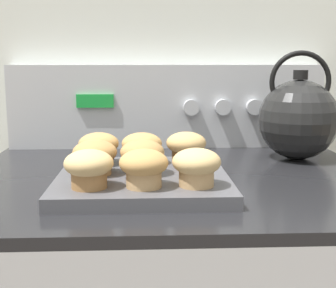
{
  "coord_description": "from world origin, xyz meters",
  "views": [
    {
      "loc": [
        -0.05,
        -0.52,
        1.1
      ],
      "look_at": [
        -0.01,
        0.28,
        0.95
      ],
      "focal_mm": 50.0,
      "sensor_mm": 36.0,
      "label": 1
    }
  ],
  "objects_px": {
    "muffin_pan": "(143,180)",
    "muffin_r2_c2": "(186,146)",
    "muffin_r1_c0": "(95,156)",
    "muffin_r0_c2": "(197,166)",
    "muffin_r2_c1": "(142,147)",
    "muffin_r2_c0": "(99,147)",
    "muffin_r0_c1": "(144,167)",
    "muffin_r0_c0": "(89,167)",
    "muffin_r1_c1": "(142,156)",
    "tea_kettle": "(299,118)"
  },
  "relations": [
    {
      "from": "muffin_r0_c1",
      "to": "muffin_r2_c0",
      "type": "relative_size",
      "value": 1.0
    },
    {
      "from": "muffin_r0_c2",
      "to": "muffin_r2_c1",
      "type": "relative_size",
      "value": 1.0
    },
    {
      "from": "muffin_r2_c2",
      "to": "tea_kettle",
      "type": "height_order",
      "value": "tea_kettle"
    },
    {
      "from": "muffin_r0_c1",
      "to": "muffin_r0_c2",
      "type": "distance_m",
      "value": 0.08
    },
    {
      "from": "muffin_r0_c2",
      "to": "muffin_r1_c0",
      "type": "bearing_deg",
      "value": 153.19
    },
    {
      "from": "muffin_pan",
      "to": "tea_kettle",
      "type": "bearing_deg",
      "value": 32.52
    },
    {
      "from": "muffin_r1_c0",
      "to": "muffin_r0_c0",
      "type": "bearing_deg",
      "value": -89.96
    },
    {
      "from": "muffin_r0_c2",
      "to": "muffin_r2_c1",
      "type": "xyz_separation_m",
      "value": [
        -0.08,
        0.16,
        0.0
      ]
    },
    {
      "from": "muffin_r2_c0",
      "to": "tea_kettle",
      "type": "distance_m",
      "value": 0.44
    },
    {
      "from": "muffin_r2_c0",
      "to": "muffin_r2_c2",
      "type": "relative_size",
      "value": 1.0
    },
    {
      "from": "muffin_r0_c2",
      "to": "tea_kettle",
      "type": "relative_size",
      "value": 0.32
    },
    {
      "from": "muffin_r1_c0",
      "to": "muffin_r0_c2",
      "type": "bearing_deg",
      "value": -26.81
    },
    {
      "from": "muffin_r1_c0",
      "to": "muffin_r1_c1",
      "type": "relative_size",
      "value": 1.0
    },
    {
      "from": "muffin_r0_c2",
      "to": "muffin_r1_c1",
      "type": "relative_size",
      "value": 1.0
    },
    {
      "from": "muffin_r1_c1",
      "to": "muffin_r2_c1",
      "type": "height_order",
      "value": "same"
    },
    {
      "from": "muffin_r0_c1",
      "to": "muffin_r2_c2",
      "type": "relative_size",
      "value": 1.0
    },
    {
      "from": "muffin_r0_c0",
      "to": "muffin_r0_c2",
      "type": "bearing_deg",
      "value": 1.07
    },
    {
      "from": "muffin_r0_c2",
      "to": "muffin_r2_c0",
      "type": "bearing_deg",
      "value": 134.93
    },
    {
      "from": "muffin_r0_c2",
      "to": "muffin_r2_c0",
      "type": "height_order",
      "value": "same"
    },
    {
      "from": "muffin_r2_c0",
      "to": "muffin_r2_c1",
      "type": "relative_size",
      "value": 1.0
    },
    {
      "from": "muffin_r2_c1",
      "to": "muffin_pan",
      "type": "bearing_deg",
      "value": -88.67
    },
    {
      "from": "muffin_r0_c2",
      "to": "muffin_r1_c0",
      "type": "relative_size",
      "value": 1.0
    },
    {
      "from": "muffin_r2_c1",
      "to": "muffin_r2_c0",
      "type": "bearing_deg",
      "value": 176.34
    },
    {
      "from": "muffin_r0_c1",
      "to": "muffin_r0_c2",
      "type": "height_order",
      "value": "same"
    },
    {
      "from": "muffin_r0_c0",
      "to": "muffin_r2_c0",
      "type": "xyz_separation_m",
      "value": [
        -0.0,
        0.17,
        0.0
      ]
    },
    {
      "from": "muffin_r0_c1",
      "to": "muffin_r2_c2",
      "type": "bearing_deg",
      "value": 64.96
    },
    {
      "from": "muffin_pan",
      "to": "muffin_r2_c0",
      "type": "distance_m",
      "value": 0.12
    },
    {
      "from": "muffin_r0_c0",
      "to": "muffin_r2_c2",
      "type": "distance_m",
      "value": 0.23
    },
    {
      "from": "muffin_r1_c0",
      "to": "muffin_r2_c2",
      "type": "height_order",
      "value": "same"
    },
    {
      "from": "muffin_pan",
      "to": "muffin_r1_c1",
      "type": "distance_m",
      "value": 0.04
    },
    {
      "from": "muffin_r1_c1",
      "to": "tea_kettle",
      "type": "bearing_deg",
      "value": 32.53
    },
    {
      "from": "muffin_r1_c1",
      "to": "tea_kettle",
      "type": "xyz_separation_m",
      "value": [
        0.34,
        0.21,
        0.04
      ]
    },
    {
      "from": "muffin_pan",
      "to": "muffin_r2_c2",
      "type": "xyz_separation_m",
      "value": [
        0.08,
        0.08,
        0.04
      ]
    },
    {
      "from": "muffin_r1_c0",
      "to": "muffin_r2_c0",
      "type": "bearing_deg",
      "value": 91.18
    },
    {
      "from": "muffin_r2_c0",
      "to": "muffin_r2_c2",
      "type": "xyz_separation_m",
      "value": [
        0.16,
        0.0,
        0.0
      ]
    },
    {
      "from": "muffin_r2_c2",
      "to": "muffin_r2_c0",
      "type": "bearing_deg",
      "value": -179.85
    },
    {
      "from": "tea_kettle",
      "to": "muffin_r2_c1",
      "type": "bearing_deg",
      "value": -158.23
    },
    {
      "from": "muffin_r0_c0",
      "to": "muffin_r0_c2",
      "type": "xyz_separation_m",
      "value": [
        0.16,
        0.0,
        0.0
      ]
    },
    {
      "from": "muffin_pan",
      "to": "muffin_r1_c1",
      "type": "relative_size",
      "value": 3.84
    },
    {
      "from": "muffin_r1_c1",
      "to": "muffin_r2_c2",
      "type": "distance_m",
      "value": 0.12
    },
    {
      "from": "muffin_r0_c2",
      "to": "tea_kettle",
      "type": "height_order",
      "value": "tea_kettle"
    },
    {
      "from": "muffin_r0_c2",
      "to": "muffin_r2_c2",
      "type": "relative_size",
      "value": 1.0
    },
    {
      "from": "muffin_r0_c1",
      "to": "tea_kettle",
      "type": "bearing_deg",
      "value": 41.75
    },
    {
      "from": "muffin_r0_c1",
      "to": "muffin_r1_c1",
      "type": "bearing_deg",
      "value": 91.87
    },
    {
      "from": "muffin_pan",
      "to": "muffin_r1_c1",
      "type": "bearing_deg",
      "value": -144.23
    },
    {
      "from": "muffin_pan",
      "to": "muffin_r2_c1",
      "type": "xyz_separation_m",
      "value": [
        -0.0,
        0.08,
        0.04
      ]
    },
    {
      "from": "muffin_r2_c0",
      "to": "muffin_r2_c2",
      "type": "distance_m",
      "value": 0.16
    },
    {
      "from": "muffin_r2_c1",
      "to": "tea_kettle",
      "type": "distance_m",
      "value": 0.36
    },
    {
      "from": "muffin_r1_c1",
      "to": "muffin_r1_c0",
      "type": "bearing_deg",
      "value": 178.45
    },
    {
      "from": "muffin_r2_c0",
      "to": "muffin_r0_c1",
      "type": "bearing_deg",
      "value": -63.43
    }
  ]
}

